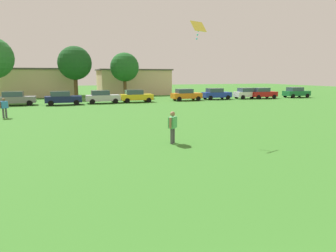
% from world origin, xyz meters
% --- Properties ---
extents(ground_plane, '(160.00, 160.00, 0.00)m').
position_xyz_m(ground_plane, '(0.00, 30.00, 0.00)').
color(ground_plane, '#387528').
extents(adult_bystander, '(0.61, 0.66, 1.74)m').
position_xyz_m(adult_bystander, '(2.16, 14.49, 1.03)').
color(adult_bystander, '#4C4C51').
rests_on(adult_bystander, ground).
extents(bystander_near_trees, '(0.65, 0.60, 1.72)m').
position_xyz_m(bystander_near_trees, '(-8.02, 28.45, 1.02)').
color(bystander_near_trees, '#4C4C51').
rests_on(bystander_near_trees, ground).
extents(kite, '(1.03, 0.72, 1.04)m').
position_xyz_m(kite, '(4.23, 15.88, 6.31)').
color(kite, yellow).
extents(parked_car_gray_0, '(4.30, 2.02, 1.68)m').
position_xyz_m(parked_car_gray_0, '(-8.55, 40.27, 0.86)').
color(parked_car_gray_0, slate).
rests_on(parked_car_gray_0, ground).
extents(parked_car_navy_1, '(4.30, 2.02, 1.68)m').
position_xyz_m(parked_car_navy_1, '(-3.19, 39.03, 0.86)').
color(parked_car_navy_1, '#141E4C').
rests_on(parked_car_navy_1, ground).
extents(parked_car_silver_2, '(4.30, 2.02, 1.68)m').
position_xyz_m(parked_car_silver_2, '(1.71, 39.67, 0.86)').
color(parked_car_silver_2, silver).
rests_on(parked_car_silver_2, ground).
extents(parked_car_yellow_3, '(4.30, 2.02, 1.68)m').
position_xyz_m(parked_car_yellow_3, '(6.19, 39.71, 0.86)').
color(parked_car_yellow_3, yellow).
rests_on(parked_car_yellow_3, ground).
extents(parked_car_orange_4, '(4.30, 2.02, 1.68)m').
position_xyz_m(parked_car_orange_4, '(13.63, 39.98, 0.86)').
color(parked_car_orange_4, orange).
rests_on(parked_car_orange_4, ground).
extents(parked_car_blue_5, '(4.30, 2.02, 1.68)m').
position_xyz_m(parked_car_blue_5, '(18.77, 40.47, 0.86)').
color(parked_car_blue_5, '#1E38AD').
rests_on(parked_car_blue_5, ground).
extents(parked_car_white_6, '(4.30, 2.02, 1.68)m').
position_xyz_m(parked_car_white_6, '(24.03, 40.05, 0.86)').
color(parked_car_white_6, white).
rests_on(parked_car_white_6, ground).
extents(parked_car_red_7, '(4.30, 2.02, 1.68)m').
position_xyz_m(parked_car_red_7, '(26.44, 39.54, 0.86)').
color(parked_car_red_7, red).
rests_on(parked_car_red_7, ground).
extents(parked_car_green_8, '(4.30, 2.02, 1.68)m').
position_xyz_m(parked_car_green_8, '(32.94, 39.51, 0.86)').
color(parked_car_green_8, '#196B38').
rests_on(parked_car_green_8, ground).
extents(tree_right, '(5.17, 5.17, 8.06)m').
position_xyz_m(tree_right, '(-1.08, 49.49, 5.44)').
color(tree_right, brown).
rests_on(tree_right, ground).
extents(tree_far_right, '(4.64, 4.64, 7.23)m').
position_xyz_m(tree_far_right, '(6.61, 49.05, 4.88)').
color(tree_far_right, brown).
rests_on(tree_far_right, ground).
extents(house_left, '(13.18, 8.66, 4.71)m').
position_xyz_m(house_left, '(9.70, 56.57, 2.36)').
color(house_left, beige).
rests_on(house_left, ground).
extents(house_right, '(12.80, 8.13, 4.77)m').
position_xyz_m(house_right, '(-7.00, 56.57, 2.40)').
color(house_right, beige).
rests_on(house_right, ground).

